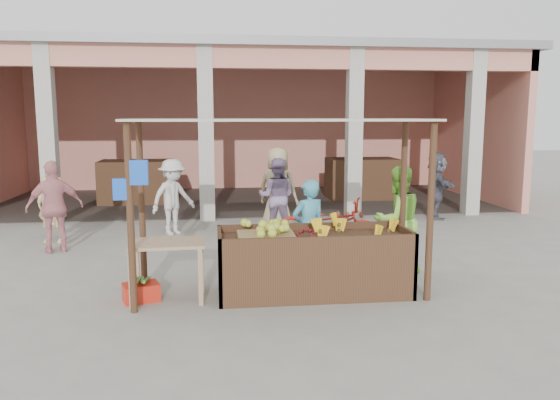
{
  "coord_description": "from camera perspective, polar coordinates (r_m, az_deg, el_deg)",
  "views": [
    {
      "loc": [
        -0.83,
        -7.13,
        2.41
      ],
      "look_at": [
        0.18,
        1.2,
        1.13
      ],
      "focal_mm": 35.0,
      "sensor_mm": 36.0,
      "label": 1
    }
  ],
  "objects": [
    {
      "name": "papaya_pile",
      "position": [
        7.31,
        -11.76,
        -3.59
      ],
      "size": [
        0.64,
        0.37,
        0.18
      ],
      "primitive_type": null,
      "color": "#508C2E",
      "rests_on": "side_table"
    },
    {
      "name": "vendor_green",
      "position": [
        8.61,
        12.18,
        -1.75
      ],
      "size": [
        0.94,
        0.69,
        1.76
      ],
      "primitive_type": "imported",
      "rotation": [
        0.0,
        0.0,
        3.4
      ],
      "color": "#86D341",
      "rests_on": "ground"
    },
    {
      "name": "vendor_blue",
      "position": [
        8.22,
        3.01,
        -2.66
      ],
      "size": [
        0.71,
        0.62,
        1.59
      ],
      "primitive_type": "imported",
      "rotation": [
        0.0,
        0.0,
        3.49
      ],
      "color": "#48A6C5",
      "rests_on": "ground"
    },
    {
      "name": "shopper_a",
      "position": [
        11.41,
        -11.14,
        0.62
      ],
      "size": [
        1.18,
        1.1,
        1.68
      ],
      "primitive_type": "imported",
      "rotation": [
        0.0,
        0.0,
        0.67
      ],
      "color": "silver",
      "rests_on": "ground"
    },
    {
      "name": "shopper_f",
      "position": [
        11.18,
        -0.34,
        0.74
      ],
      "size": [
        0.94,
        0.68,
        1.73
      ],
      "primitive_type": "imported",
      "rotation": [
        0.0,
        0.0,
        2.89
      ],
      "color": "gray",
      "rests_on": "ground"
    },
    {
      "name": "market_building",
      "position": [
        16.08,
        -3.82,
        9.71
      ],
      "size": [
        14.4,
        6.4,
        4.2
      ],
      "color": "tan",
      "rests_on": "ground"
    },
    {
      "name": "shopper_d",
      "position": [
        13.49,
        16.05,
        1.66
      ],
      "size": [
        0.82,
        1.62,
        1.68
      ],
      "primitive_type": "imported",
      "rotation": [
        0.0,
        0.0,
        1.45
      ],
      "color": "#4A4955",
      "rests_on": "ground"
    },
    {
      "name": "produce_sacks",
      "position": [
        13.27,
        7.3,
        -0.55
      ],
      "size": [
        0.98,
        0.73,
        0.59
      ],
      "color": "maroon",
      "rests_on": "ground"
    },
    {
      "name": "motorcycle",
      "position": [
        9.69,
        4.99,
        -2.58
      ],
      "size": [
        1.42,
        2.11,
        1.05
      ],
      "primitive_type": "imported",
      "rotation": [
        0.0,
        0.0,
        1.17
      ],
      "color": "#A71F15",
      "rests_on": "ground"
    },
    {
      "name": "stall_awning",
      "position": [
        7.25,
        -0.45,
        5.26
      ],
      "size": [
        4.09,
        1.35,
        2.39
      ],
      "color": "#4C2E1E",
      "rests_on": "ground"
    },
    {
      "name": "fruit_stall",
      "position": [
        7.53,
        3.54,
        -6.82
      ],
      "size": [
        2.6,
        0.95,
        0.8
      ],
      "primitive_type": "cube",
      "color": "#4C2E1E",
      "rests_on": "ground"
    },
    {
      "name": "shopper_c",
      "position": [
        11.56,
        -0.24,
        1.61
      ],
      "size": [
        1.13,
        1.01,
        1.97
      ],
      "primitive_type": "imported",
      "rotation": [
        0.0,
        0.0,
        2.62
      ],
      "color": "tan",
      "rests_on": "ground"
    },
    {
      "name": "berry_heap",
      "position": [
        7.36,
        2.85,
        -3.44
      ],
      "size": [
        0.41,
        0.33,
        0.13
      ],
      "primitive_type": "ellipsoid",
      "color": "maroon",
      "rests_on": "fruit_stall"
    },
    {
      "name": "ground",
      "position": [
        7.57,
        -0.27,
        -9.88
      ],
      "size": [
        60.0,
        60.0,
        0.0
      ],
      "primitive_type": "plane",
      "color": "gray",
      "rests_on": "ground"
    },
    {
      "name": "shopper_e",
      "position": [
        11.37,
        -22.72,
        0.0
      ],
      "size": [
        0.7,
        0.58,
        1.65
      ],
      "primitive_type": "imported",
      "rotation": [
        0.0,
        0.0,
        -0.2
      ],
      "color": "#E5C37D",
      "rests_on": "ground"
    },
    {
      "name": "banana_heap",
      "position": [
        7.56,
        7.63,
        -2.83
      ],
      "size": [
        1.21,
        0.66,
        0.22
      ],
      "primitive_type": null,
      "color": "yellow",
      "rests_on": "fruit_stall"
    },
    {
      "name": "side_table",
      "position": [
        7.36,
        -11.7,
        -5.34
      ],
      "size": [
        1.0,
        0.69,
        0.79
      ],
      "rotation": [
        0.0,
        0.0,
        0.04
      ],
      "color": "tan",
      "rests_on": "ground"
    },
    {
      "name": "melon_tray",
      "position": [
        7.29,
        -1.46,
        -3.32
      ],
      "size": [
        0.76,
        0.66,
        0.2
      ],
      "color": "#9C8051",
      "rests_on": "fruit_stall"
    },
    {
      "name": "shopper_b",
      "position": [
        10.48,
        -22.49,
        -0.39
      ],
      "size": [
        1.16,
        0.9,
        1.75
      ],
      "primitive_type": "imported",
      "rotation": [
        0.0,
        0.0,
        3.53
      ],
      "color": "#D7868B",
      "rests_on": "ground"
    },
    {
      "name": "plantain_bundle",
      "position": [
        7.49,
        -14.35,
        -8.21
      ],
      "size": [
        0.34,
        0.24,
        0.07
      ],
      "primitive_type": null,
      "color": "#558931",
      "rests_on": "red_crate"
    },
    {
      "name": "red_crate",
      "position": [
        7.53,
        -14.31,
        -9.32
      ],
      "size": [
        0.53,
        0.45,
        0.24
      ],
      "primitive_type": "cube",
      "rotation": [
        0.0,
        0.0,
        0.32
      ],
      "color": "red",
      "rests_on": "ground"
    }
  ]
}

